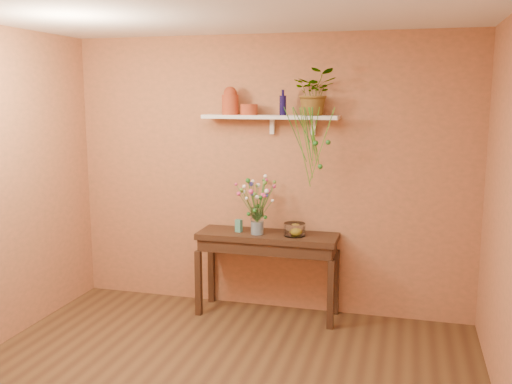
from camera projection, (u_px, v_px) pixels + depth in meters
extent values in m
cube|color=#BD7248|center=(268.00, 175.00, 5.59)|extent=(4.00, 0.04, 2.70)
cube|color=#362314|center=(268.00, 236.00, 5.44)|extent=(1.34, 0.43, 0.06)
cube|color=#362314|center=(267.00, 245.00, 5.46)|extent=(1.29, 0.40, 0.12)
cube|color=#362314|center=(199.00, 283.00, 5.51)|extent=(0.06, 0.06, 0.64)
cube|color=#362314|center=(331.00, 295.00, 5.18)|extent=(0.06, 0.06, 0.64)
cube|color=#362314|center=(212.00, 272.00, 5.87)|extent=(0.06, 0.06, 0.64)
cube|color=#362314|center=(336.00, 282.00, 5.53)|extent=(0.06, 0.06, 0.64)
cube|color=white|center=(270.00, 117.00, 5.36)|extent=(1.30, 0.24, 0.04)
cube|color=white|center=(272.00, 126.00, 5.46)|extent=(0.04, 0.05, 0.15)
cube|color=white|center=(313.00, 127.00, 5.36)|extent=(0.04, 0.05, 0.15)
cylinder|color=#9B401E|center=(230.00, 105.00, 5.42)|extent=(0.18, 0.18, 0.19)
sphere|color=#9B401E|center=(230.00, 93.00, 5.40)|extent=(0.13, 0.13, 0.13)
cylinder|color=#9B401E|center=(249.00, 110.00, 5.38)|extent=(0.19, 0.19, 0.10)
cylinder|color=#100B38|center=(283.00, 105.00, 5.28)|extent=(0.08, 0.08, 0.18)
cylinder|color=#100B38|center=(283.00, 93.00, 5.26)|extent=(0.03, 0.03, 0.05)
imported|color=#226620|center=(315.00, 92.00, 5.18)|extent=(0.44, 0.40, 0.43)
cylinder|color=#226620|center=(308.00, 134.00, 5.14)|extent=(0.08, 0.05, 0.48)
cylinder|color=#409320|center=(312.00, 135.00, 5.11)|extent=(0.02, 0.14, 0.50)
cylinder|color=#409320|center=(313.00, 130.00, 5.10)|extent=(0.09, 0.02, 0.40)
cylinder|color=#226620|center=(310.00, 131.00, 5.05)|extent=(0.07, 0.23, 0.43)
cylinder|color=#409320|center=(314.00, 140.00, 5.07)|extent=(0.07, 0.34, 0.59)
cylinder|color=#409320|center=(316.00, 124.00, 5.09)|extent=(0.08, 0.13, 0.31)
cylinder|color=#226620|center=(295.00, 135.00, 5.14)|extent=(0.19, 0.19, 0.51)
cylinder|color=#409320|center=(302.00, 148.00, 5.08)|extent=(0.14, 0.23, 0.73)
cylinder|color=#409320|center=(313.00, 136.00, 5.04)|extent=(0.04, 0.22, 0.51)
cylinder|color=#226620|center=(302.00, 125.00, 5.13)|extent=(0.15, 0.10, 0.33)
cylinder|color=#409320|center=(322.00, 146.00, 5.04)|extent=(0.25, 0.22, 0.69)
cylinder|color=#409320|center=(307.00, 137.00, 5.15)|extent=(0.10, 0.13, 0.54)
cylinder|color=#226620|center=(312.00, 125.00, 5.09)|extent=(0.04, 0.19, 0.32)
cylinder|color=#409320|center=(306.00, 144.00, 5.07)|extent=(0.08, 0.33, 0.66)
sphere|color=#226620|center=(316.00, 143.00, 5.09)|extent=(0.05, 0.05, 0.05)
sphere|color=#226620|center=(315.00, 143.00, 5.06)|extent=(0.05, 0.05, 0.05)
sphere|color=#226620|center=(328.00, 142.00, 5.10)|extent=(0.05, 0.05, 0.05)
sphere|color=#226620|center=(320.00, 167.00, 5.12)|extent=(0.05, 0.05, 0.05)
cylinder|color=white|center=(257.00, 221.00, 5.39)|extent=(0.12, 0.12, 0.25)
cylinder|color=silver|center=(257.00, 228.00, 5.40)|extent=(0.11, 0.11, 0.12)
cylinder|color=#386B28|center=(255.00, 208.00, 5.30)|extent=(0.02, 0.15, 0.29)
sphere|color=#3F43B0|center=(252.00, 194.00, 5.21)|extent=(0.03, 0.03, 0.03)
cylinder|color=#386B28|center=(254.00, 207.00, 5.27)|extent=(0.01, 0.20, 0.32)
sphere|color=#DA3877|center=(251.00, 192.00, 5.15)|extent=(0.05, 0.05, 0.05)
cylinder|color=#386B28|center=(257.00, 209.00, 5.33)|extent=(0.03, 0.09, 0.25)
sphere|color=white|center=(257.00, 197.00, 5.27)|extent=(0.04, 0.04, 0.04)
cylinder|color=#386B28|center=(261.00, 209.00, 5.31)|extent=(0.10, 0.11, 0.27)
sphere|color=#DA3877|center=(265.00, 196.00, 5.23)|extent=(0.03, 0.03, 0.03)
cylinder|color=#386B28|center=(259.00, 210.00, 5.34)|extent=(0.05, 0.06, 0.25)
sphere|color=#226620|center=(260.00, 197.00, 5.28)|extent=(0.04, 0.04, 0.04)
cylinder|color=#386B28|center=(260.00, 208.00, 5.34)|extent=(0.07, 0.04, 0.27)
sphere|color=#DA3877|center=(263.00, 195.00, 5.29)|extent=(0.04, 0.04, 0.04)
cylinder|color=#386B28|center=(265.00, 211.00, 5.35)|extent=(0.16, 0.03, 0.21)
sphere|color=white|center=(272.00, 201.00, 5.30)|extent=(0.03, 0.03, 0.03)
cylinder|color=#386B28|center=(266.00, 202.00, 5.32)|extent=(0.18, 0.05, 0.40)
sphere|color=olive|center=(275.00, 182.00, 5.24)|extent=(0.03, 0.03, 0.03)
cylinder|color=#386B28|center=(261.00, 202.00, 5.35)|extent=(0.08, 0.01, 0.37)
sphere|color=olive|center=(265.00, 183.00, 5.32)|extent=(0.04, 0.04, 0.04)
cylinder|color=#386B28|center=(262.00, 206.00, 5.37)|extent=(0.09, 0.03, 0.29)
sphere|color=white|center=(267.00, 191.00, 5.34)|extent=(0.05, 0.05, 0.05)
cylinder|color=#386B28|center=(262.00, 208.00, 5.38)|extent=(0.09, 0.05, 0.25)
sphere|color=#3F43B0|center=(266.00, 195.00, 5.37)|extent=(0.04, 0.04, 0.04)
cylinder|color=#386B28|center=(266.00, 204.00, 5.40)|extent=(0.14, 0.12, 0.33)
sphere|color=#DA3877|center=(274.00, 186.00, 5.41)|extent=(0.04, 0.04, 0.04)
cylinder|color=#386B28|center=(261.00, 199.00, 5.40)|extent=(0.06, 0.11, 0.42)
sphere|color=white|center=(265.00, 176.00, 5.41)|extent=(0.04, 0.04, 0.04)
cylinder|color=#386B28|center=(263.00, 206.00, 5.42)|extent=(0.08, 0.14, 0.28)
sphere|color=#DA3877|center=(269.00, 191.00, 5.46)|extent=(0.05, 0.05, 0.05)
cylinder|color=#386B28|center=(260.00, 201.00, 5.41)|extent=(0.04, 0.11, 0.38)
sphere|color=#226620|center=(264.00, 180.00, 5.42)|extent=(0.03, 0.03, 0.03)
cylinder|color=#386B28|center=(262.00, 200.00, 5.47)|extent=(0.03, 0.25, 0.37)
sphere|color=#DA3877|center=(266.00, 180.00, 5.56)|extent=(0.04, 0.04, 0.04)
cylinder|color=#386B28|center=(258.00, 203.00, 5.41)|extent=(0.02, 0.09, 0.33)
sphere|color=white|center=(258.00, 185.00, 5.42)|extent=(0.05, 0.05, 0.05)
cylinder|color=#386B28|center=(257.00, 203.00, 5.40)|extent=(0.03, 0.07, 0.34)
sphere|color=olive|center=(257.00, 185.00, 5.41)|extent=(0.03, 0.03, 0.03)
cylinder|color=#386B28|center=(256.00, 208.00, 5.40)|extent=(0.05, 0.05, 0.25)
sphere|color=olive|center=(254.00, 195.00, 5.40)|extent=(0.05, 0.05, 0.05)
cylinder|color=#386B28|center=(255.00, 201.00, 5.42)|extent=(0.08, 0.11, 0.37)
sphere|color=white|center=(253.00, 181.00, 5.45)|extent=(0.03, 0.03, 0.03)
cylinder|color=#386B28|center=(254.00, 203.00, 5.38)|extent=(0.07, 0.03, 0.35)
sphere|color=#3F43B0|center=(251.00, 184.00, 5.38)|extent=(0.04, 0.04, 0.04)
cylinder|color=#386B28|center=(247.00, 203.00, 5.43)|extent=(0.24, 0.10, 0.34)
sphere|color=#DA3877|center=(236.00, 184.00, 5.48)|extent=(0.03, 0.03, 0.03)
cylinder|color=#386B28|center=(250.00, 207.00, 5.38)|extent=(0.14, 0.01, 0.28)
sphere|color=white|center=(244.00, 192.00, 5.38)|extent=(0.03, 0.03, 0.03)
cylinder|color=#386B28|center=(253.00, 201.00, 5.38)|extent=(0.09, 0.02, 0.39)
sphere|color=#DA3877|center=(248.00, 181.00, 5.36)|extent=(0.03, 0.03, 0.03)
cylinder|color=#386B28|center=(253.00, 201.00, 5.36)|extent=(0.09, 0.03, 0.39)
sphere|color=#226620|center=(248.00, 180.00, 5.33)|extent=(0.05, 0.05, 0.05)
cylinder|color=#386B28|center=(248.00, 208.00, 5.34)|extent=(0.15, 0.11, 0.28)
sphere|color=#DA3877|center=(239.00, 194.00, 5.28)|extent=(0.04, 0.04, 0.04)
cylinder|color=#386B28|center=(251.00, 204.00, 5.33)|extent=(0.10, 0.11, 0.35)
sphere|color=white|center=(244.00, 187.00, 5.26)|extent=(0.04, 0.04, 0.04)
cylinder|color=#386B28|center=(250.00, 206.00, 5.28)|extent=(0.09, 0.20, 0.34)
sphere|color=olive|center=(242.00, 190.00, 5.18)|extent=(0.04, 0.04, 0.04)
cylinder|color=#386B28|center=(250.00, 207.00, 5.29)|extent=(0.09, 0.19, 0.32)
sphere|color=olive|center=(242.00, 191.00, 5.19)|extent=(0.03, 0.03, 0.03)
cylinder|color=#386B28|center=(252.00, 210.00, 5.31)|extent=(0.06, 0.16, 0.25)
sphere|color=white|center=(246.00, 198.00, 5.22)|extent=(0.03, 0.03, 0.03)
sphere|color=#226620|center=(265.00, 217.00, 5.37)|extent=(0.04, 0.04, 0.04)
sphere|color=#226620|center=(255.00, 211.00, 5.25)|extent=(0.04, 0.04, 0.04)
sphere|color=#226620|center=(258.00, 206.00, 5.46)|extent=(0.04, 0.04, 0.04)
sphere|color=#226620|center=(262.00, 212.00, 5.49)|extent=(0.04, 0.04, 0.04)
sphere|color=#226620|center=(249.00, 214.00, 5.38)|extent=(0.04, 0.04, 0.04)
sphere|color=#226620|center=(259.00, 215.00, 5.44)|extent=(0.04, 0.04, 0.04)
cylinder|color=white|center=(295.00, 230.00, 5.33)|extent=(0.20, 0.20, 0.12)
cylinder|color=white|center=(294.00, 235.00, 5.34)|extent=(0.20, 0.20, 0.01)
sphere|color=yellow|center=(296.00, 231.00, 5.35)|extent=(0.07, 0.07, 0.07)
cube|color=teal|center=(239.00, 226.00, 5.49)|extent=(0.07, 0.06, 0.12)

